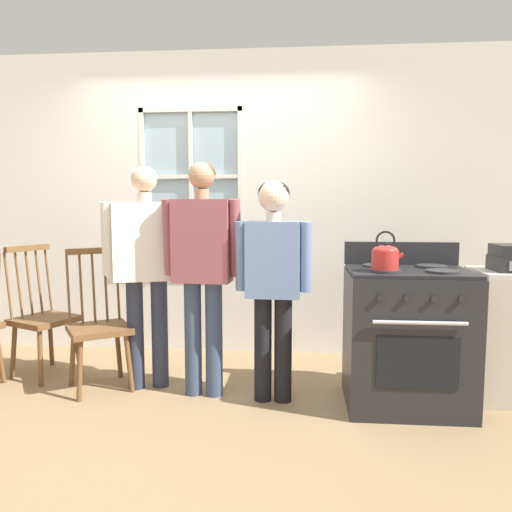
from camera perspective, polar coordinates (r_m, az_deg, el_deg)
ground_plane at (r=3.46m, az=-7.55°, el=-17.16°), size 16.00×16.00×0.00m
wall_back at (r=4.55m, az=-3.74°, el=5.74°), size 6.40×0.16×2.70m
chair_by_window at (r=3.86m, az=-17.54°, el=-7.79°), size 0.57×0.57×1.03m
chair_center_cluster at (r=4.30m, az=-23.21°, el=-6.59°), size 0.54×0.55×1.03m
person_elderly_left at (r=3.70m, az=-12.48°, el=-0.03°), size 0.61×0.34×1.62m
person_teen_center at (r=3.48m, az=-6.13°, el=-0.28°), size 0.55×0.23×1.64m
person_adult_right at (r=3.36m, az=1.98°, el=-1.49°), size 0.52×0.23×1.51m
stove at (r=3.53m, az=16.84°, el=-8.76°), size 0.79×0.68×1.08m
kettle at (r=3.27m, az=14.55°, el=-0.02°), size 0.21×0.17×0.25m
potted_plant at (r=4.55m, az=-9.03°, el=2.56°), size 0.14×0.14×0.31m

